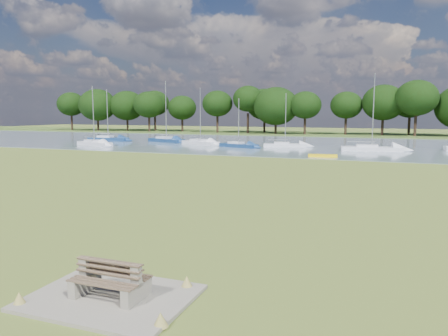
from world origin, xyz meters
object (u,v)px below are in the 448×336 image
(kayak, at_px, (323,156))
(sailboat_7, at_px, (108,138))
(sailboat_6, at_px, (166,139))
(sailboat_3, at_px, (371,147))
(sailboat_5, at_px, (238,144))
(sailboat_2, at_px, (94,142))
(sailboat_4, at_px, (200,141))
(bench_pair, at_px, (110,280))
(sailboat_9, at_px, (285,144))

(kayak, bearing_deg, sailboat_7, 152.39)
(sailboat_6, height_order, sailboat_7, sailboat_6)
(sailboat_3, height_order, sailboat_5, sailboat_3)
(sailboat_2, bearing_deg, kayak, 12.64)
(sailboat_4, bearing_deg, sailboat_6, -174.13)
(bench_pair, bearing_deg, sailboat_7, 126.00)
(sailboat_5, height_order, sailboat_9, sailboat_9)
(sailboat_6, distance_m, sailboat_9, 19.99)
(sailboat_5, bearing_deg, sailboat_4, 177.34)
(sailboat_2, xyz_separation_m, sailboat_4, (13.11, 7.74, -0.05))
(sailboat_4, xyz_separation_m, sailboat_5, (7.00, -2.92, -0.03))
(sailboat_4, bearing_deg, sailboat_5, 1.21)
(sailboat_7, bearing_deg, sailboat_3, -8.89)
(sailboat_7, height_order, sailboat_9, sailboat_7)
(bench_pair, relative_size, sailboat_4, 0.23)
(sailboat_2, bearing_deg, sailboat_7, 134.95)
(kayak, height_order, sailboat_4, sailboat_4)
(sailboat_2, distance_m, sailboat_6, 11.74)
(sailboat_6, distance_m, sailboat_7, 10.47)
(bench_pair, xyz_separation_m, sailboat_5, (-12.73, 47.05, -0.05))
(sailboat_4, distance_m, sailboat_9, 12.89)
(bench_pair, bearing_deg, kayak, 90.19)
(sailboat_4, relative_size, sailboat_5, 1.26)
(sailboat_3, height_order, sailboat_9, sailboat_3)
(sailboat_3, xyz_separation_m, sailboat_5, (-17.20, -0.64, -0.04))
(sailboat_6, bearing_deg, sailboat_9, 14.27)
(sailboat_2, relative_size, sailboat_7, 0.99)
(sailboat_3, xyz_separation_m, sailboat_4, (-24.20, 2.28, -0.02))
(sailboat_7, bearing_deg, sailboat_6, 0.82)
(bench_pair, relative_size, kayak, 0.64)
(bench_pair, xyz_separation_m, sailboat_7, (-37.09, 51.37, 0.05))
(sailboat_2, height_order, sailboat_6, sailboat_6)
(sailboat_9, bearing_deg, sailboat_2, -178.44)
(bench_pair, relative_size, sailboat_2, 0.23)
(bench_pair, height_order, sailboat_6, sailboat_6)
(sailboat_6, bearing_deg, kayak, -6.09)
(sailboat_6, bearing_deg, sailboat_5, 1.63)
(sailboat_6, xyz_separation_m, sailboat_7, (-10.44, -0.85, -0.00))
(kayak, distance_m, sailboat_5, 15.61)
(kayak, distance_m, sailboat_7, 39.41)
(sailboat_3, bearing_deg, kayak, -122.45)
(sailboat_2, distance_m, sailboat_5, 20.68)
(sailboat_4, xyz_separation_m, sailboat_7, (-17.36, 1.40, 0.07))
(kayak, relative_size, sailboat_5, 0.46)
(bench_pair, bearing_deg, sailboat_9, 98.04)
(sailboat_2, distance_m, sailboat_9, 27.00)
(sailboat_7, bearing_deg, sailboat_4, -8.44)
(kayak, bearing_deg, sailboat_3, 57.34)
(sailboat_5, bearing_deg, sailboat_9, 42.86)
(sailboat_2, height_order, sailboat_9, sailboat_2)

